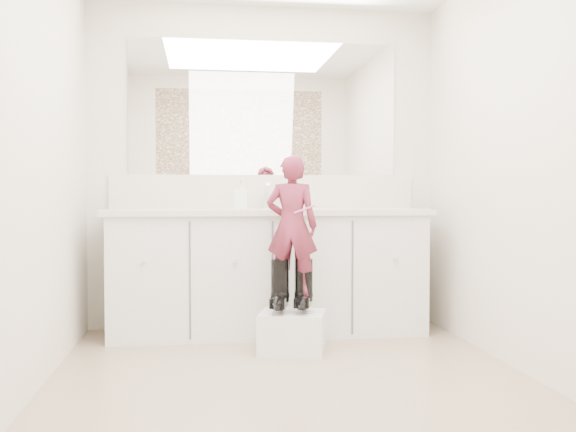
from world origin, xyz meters
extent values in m
plane|color=#7E6852|center=(0.00, 0.00, 0.00)|extent=(3.00, 3.00, 0.00)
plane|color=beige|center=(0.00, 1.50, 1.20)|extent=(2.60, 0.00, 2.60)
plane|color=beige|center=(0.00, -1.50, 1.20)|extent=(2.60, 0.00, 2.60)
plane|color=beige|center=(-1.30, 0.00, 1.20)|extent=(0.00, 3.00, 3.00)
plane|color=beige|center=(1.30, 0.00, 1.20)|extent=(0.00, 3.00, 3.00)
cube|color=silver|center=(0.00, 1.23, 0.42)|extent=(2.20, 0.55, 0.85)
cube|color=beige|center=(0.00, 1.21, 0.87)|extent=(2.28, 0.58, 0.04)
cube|color=beige|center=(0.00, 1.49, 1.02)|extent=(2.28, 0.03, 0.25)
cube|color=white|center=(0.00, 1.49, 1.64)|extent=(2.00, 0.02, 1.00)
cylinder|color=silver|center=(0.00, 1.38, 0.94)|extent=(0.08, 0.08, 0.10)
imported|color=beige|center=(0.26, 1.24, 0.93)|extent=(0.10, 0.10, 0.09)
imported|color=white|center=(-0.19, 1.19, 0.99)|extent=(0.11, 0.11, 0.21)
cube|color=white|center=(0.09, 0.65, 0.13)|extent=(0.47, 0.43, 0.26)
imported|color=#B43754|center=(0.09, 0.67, 0.80)|extent=(0.37, 0.29, 0.88)
cylinder|color=#DF57A2|center=(0.16, 0.59, 0.91)|extent=(0.13, 0.05, 0.06)
camera|label=1|loc=(-0.48, -3.32, 1.00)|focal=40.00mm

